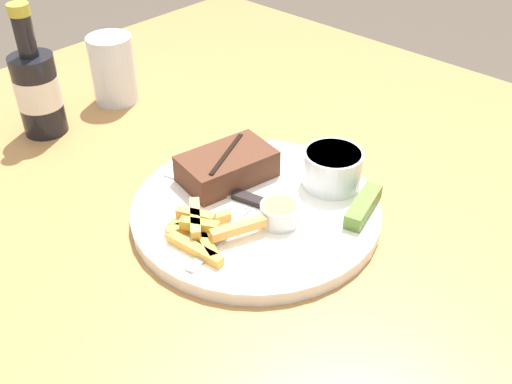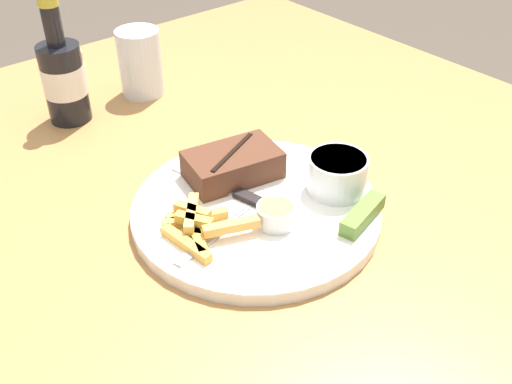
# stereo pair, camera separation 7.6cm
# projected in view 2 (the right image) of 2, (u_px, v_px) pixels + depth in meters

# --- Properties ---
(dining_table) EXTENTS (1.21, 1.34, 0.75)m
(dining_table) POSITION_uv_depth(u_px,v_px,m) (256.00, 256.00, 0.83)
(dining_table) COLOR #A87542
(dining_table) RESTS_ON ground_plane
(dinner_plate) EXTENTS (0.32, 0.32, 0.02)m
(dinner_plate) POSITION_uv_depth(u_px,v_px,m) (256.00, 210.00, 0.78)
(dinner_plate) COLOR white
(dinner_plate) RESTS_ON dining_table
(steak_portion) EXTENTS (0.14, 0.10, 0.04)m
(steak_portion) POSITION_uv_depth(u_px,v_px,m) (233.00, 164.00, 0.82)
(steak_portion) COLOR #512D1E
(steak_portion) RESTS_ON dinner_plate
(fries_pile) EXTENTS (0.10, 0.10, 0.02)m
(fries_pile) POSITION_uv_depth(u_px,v_px,m) (197.00, 225.00, 0.73)
(fries_pile) COLOR gold
(fries_pile) RESTS_ON dinner_plate
(coleslaw_cup) EXTENTS (0.08, 0.08, 0.05)m
(coleslaw_cup) POSITION_uv_depth(u_px,v_px,m) (337.00, 172.00, 0.79)
(coleslaw_cup) COLOR white
(coleslaw_cup) RESTS_ON dinner_plate
(dipping_sauce_cup) EXTENTS (0.05, 0.05, 0.03)m
(dipping_sauce_cup) POSITION_uv_depth(u_px,v_px,m) (276.00, 214.00, 0.74)
(dipping_sauce_cup) COLOR silver
(dipping_sauce_cup) RESTS_ON dinner_plate
(pickle_spear) EXTENTS (0.09, 0.04, 0.02)m
(pickle_spear) POSITION_uv_depth(u_px,v_px,m) (363.00, 214.00, 0.74)
(pickle_spear) COLOR #567A2D
(pickle_spear) RESTS_ON dinner_plate
(fork_utensil) EXTENTS (0.13, 0.04, 0.00)m
(fork_utensil) POSITION_uv_depth(u_px,v_px,m) (212.00, 238.00, 0.72)
(fork_utensil) COLOR #B7B7BC
(fork_utensil) RESTS_ON dinner_plate
(knife_utensil) EXTENTS (0.06, 0.16, 0.01)m
(knife_utensil) POSITION_uv_depth(u_px,v_px,m) (230.00, 190.00, 0.80)
(knife_utensil) COLOR #B7B7BC
(knife_utensil) RESTS_ON dinner_plate
(beer_bottle) EXTENTS (0.07, 0.07, 0.21)m
(beer_bottle) POSITION_uv_depth(u_px,v_px,m) (63.00, 78.00, 0.95)
(beer_bottle) COLOR black
(beer_bottle) RESTS_ON dining_table
(drinking_glass) EXTENTS (0.07, 0.07, 0.12)m
(drinking_glass) POSITION_uv_depth(u_px,v_px,m) (140.00, 63.00, 1.04)
(drinking_glass) COLOR silver
(drinking_glass) RESTS_ON dining_table
(salt_shaker) EXTENTS (0.03, 0.03, 0.07)m
(salt_shaker) POSITION_uv_depth(u_px,v_px,m) (77.00, 68.00, 1.08)
(salt_shaker) COLOR white
(salt_shaker) RESTS_ON dining_table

